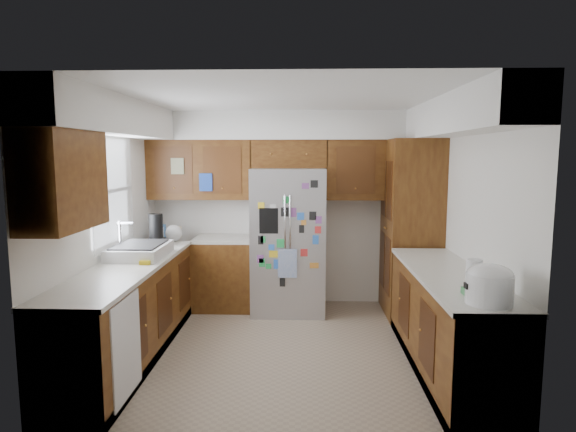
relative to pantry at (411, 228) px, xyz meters
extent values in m
plane|color=gray|center=(-1.50, -1.15, -1.07)|extent=(3.60, 3.60, 0.00)
cube|color=silver|center=(-1.50, 0.45, 0.18)|extent=(3.60, 0.04, 2.50)
cube|color=silver|center=(-3.30, -1.15, 0.18)|extent=(0.04, 3.20, 2.50)
cube|color=silver|center=(0.30, -1.15, 0.18)|extent=(0.04, 3.20, 2.50)
cube|color=silver|center=(-1.50, -2.75, 0.18)|extent=(3.60, 0.04, 2.50)
cube|color=white|center=(-1.50, -1.15, 1.43)|extent=(3.60, 3.20, 0.02)
cube|color=white|center=(-1.50, 0.26, 1.25)|extent=(3.60, 0.38, 0.35)
cube|color=white|center=(-3.11, -1.15, 1.25)|extent=(0.38, 3.20, 0.35)
cube|color=white|center=(0.11, -1.15, 1.25)|extent=(0.38, 3.20, 0.35)
cube|color=#47220D|center=(-2.63, 0.28, 0.70)|extent=(1.33, 0.34, 0.75)
cube|color=#47220D|center=(-0.36, 0.28, 0.70)|extent=(1.33, 0.34, 0.75)
cube|color=#47220D|center=(-3.13, -2.30, 0.70)|extent=(0.34, 0.85, 0.75)
cube|color=white|center=(-3.29, -1.05, 0.53)|extent=(0.02, 0.90, 1.05)
cube|color=white|center=(-3.25, -1.05, 0.53)|extent=(0.01, 1.02, 1.15)
cube|color=#1E45AF|center=(-2.54, 0.09, 0.55)|extent=(0.16, 0.02, 0.22)
cube|color=beige|center=(-2.88, 0.09, 0.75)|extent=(0.16, 0.02, 0.20)
cube|color=#47220D|center=(-3.00, -1.45, -0.64)|extent=(0.60, 2.60, 0.88)
cube|color=#47220D|center=(-2.33, 0.15, -0.64)|extent=(0.75, 0.60, 0.88)
cube|color=silver|center=(-3.00, -1.45, -0.17)|extent=(0.63, 2.60, 0.04)
cube|color=silver|center=(-2.33, 0.15, -0.17)|extent=(0.75, 0.60, 0.04)
cube|color=black|center=(-3.00, -1.45, -1.02)|extent=(0.60, 2.60, 0.10)
cube|color=silver|center=(-2.69, -2.30, -0.61)|extent=(0.01, 0.58, 0.80)
cube|color=#47220D|center=(0.00, -1.62, -0.64)|extent=(0.60, 2.25, 0.88)
cube|color=silver|center=(0.00, -1.62, -0.17)|extent=(0.63, 2.25, 0.04)
cube|color=black|center=(0.00, -1.62, -1.02)|extent=(0.60, 2.25, 0.10)
cube|color=#47220D|center=(0.00, 0.00, 0.00)|extent=(0.60, 0.90, 2.15)
cube|color=#AFAEB4|center=(-1.50, 0.05, -0.17)|extent=(0.90, 0.75, 1.80)
cylinder|color=silver|center=(-1.53, -0.34, -0.02)|extent=(0.02, 0.02, 0.90)
cylinder|color=silver|center=(-1.47, -0.34, -0.02)|extent=(0.02, 0.02, 0.90)
cube|color=black|center=(-1.72, -0.33, 0.12)|extent=(0.22, 0.01, 0.30)
cube|color=silver|center=(-1.50, -0.35, -0.38)|extent=(0.22, 0.01, 0.34)
cube|color=#8C4C99|center=(-1.82, -0.33, -0.33)|extent=(0.08, 0.00, 0.10)
cube|color=red|center=(-1.31, -0.33, -0.25)|extent=(0.08, 0.00, 0.09)
cube|color=green|center=(-1.79, -0.33, -0.10)|extent=(0.06, 0.00, 0.08)
cube|color=#8C4C99|center=(-1.43, -0.33, 0.22)|extent=(0.07, 0.00, 0.11)
cube|color=red|center=(-1.14, -0.33, 0.02)|extent=(0.07, 0.00, 0.08)
cube|color=green|center=(-1.73, -0.33, -0.42)|extent=(0.06, 0.00, 0.06)
cube|color=blue|center=(-1.17, -0.33, -0.10)|extent=(0.07, 0.00, 0.11)
cube|color=green|center=(-1.80, -0.33, -0.37)|extent=(0.07, 0.00, 0.10)
cube|color=#8C4C99|center=(-1.14, -0.33, 0.14)|extent=(0.07, 0.00, 0.09)
cube|color=yellow|center=(-1.81, -0.33, 0.30)|extent=(0.08, 0.00, 0.08)
cube|color=orange|center=(-1.31, -0.33, 0.11)|extent=(0.06, 0.00, 0.06)
cube|color=blue|center=(-1.35, -0.33, 0.18)|extent=(0.08, 0.00, 0.09)
cube|color=green|center=(-1.58, -0.33, -0.14)|extent=(0.10, 0.00, 0.10)
cube|color=orange|center=(-1.19, -0.33, -0.40)|extent=(0.11, 0.00, 0.07)
cube|color=yellow|center=(-1.67, -0.33, -0.27)|extent=(0.10, 0.00, 0.08)
cube|color=black|center=(-1.21, -0.33, 0.19)|extent=(0.08, 0.00, 0.10)
cube|color=black|center=(-1.34, -0.33, 0.03)|extent=(0.06, 0.00, 0.09)
cube|color=blue|center=(-1.51, -0.33, -0.48)|extent=(0.11, 0.00, 0.06)
cube|color=blue|center=(-1.63, -0.33, -0.39)|extent=(0.07, 0.00, 0.11)
cube|color=black|center=(-1.56, -0.33, -0.61)|extent=(0.07, 0.00, 0.10)
cube|color=black|center=(-1.19, -0.33, 0.56)|extent=(0.09, 0.00, 0.09)
cube|color=blue|center=(-1.69, -0.33, -0.19)|extent=(0.07, 0.00, 0.07)
cube|color=black|center=(-1.53, -0.33, 0.23)|extent=(0.09, 0.00, 0.11)
cube|color=white|center=(-1.48, -0.33, -0.38)|extent=(0.09, 0.00, 0.09)
cube|color=black|center=(-1.81, -0.33, -0.10)|extent=(0.06, 0.00, 0.10)
cube|color=white|center=(-1.53, -0.33, -0.37)|extent=(0.06, 0.00, 0.12)
cube|color=green|center=(-1.51, -0.33, 0.37)|extent=(0.09, 0.00, 0.08)
cube|color=white|center=(-1.67, -0.33, 0.29)|extent=(0.07, 0.00, 0.05)
cube|color=#8C4C99|center=(-1.29, -0.33, 0.53)|extent=(0.08, 0.00, 0.07)
cube|color=#47220D|center=(-1.50, 0.28, 0.90)|extent=(0.96, 0.34, 0.35)
sphere|color=#1414A3|center=(-1.72, 0.28, 1.20)|extent=(0.25, 0.25, 0.25)
cylinder|color=black|center=(-1.45, 0.26, 1.16)|extent=(0.31, 0.31, 0.18)
ellipsoid|color=#333338|center=(-1.45, 0.26, 1.25)|extent=(0.29, 0.29, 0.13)
cube|color=silver|center=(-3.00, -1.05, -0.09)|extent=(0.52, 0.70, 0.12)
cube|color=black|center=(-3.00, -1.05, -0.03)|extent=(0.44, 0.60, 0.02)
cylinder|color=silver|center=(-3.20, -1.05, 0.07)|extent=(0.02, 0.02, 0.30)
cylinder|color=silver|center=(-3.14, -1.05, 0.20)|extent=(0.16, 0.02, 0.02)
cube|color=gold|center=(-2.83, -1.35, -0.13)|extent=(0.10, 0.18, 0.04)
cube|color=black|center=(-3.00, -0.51, -0.10)|extent=(0.18, 0.14, 0.10)
cylinder|color=black|center=(-3.00, -0.51, 0.09)|extent=(0.16, 0.16, 0.28)
cylinder|color=#AFAEB4|center=(-3.02, -0.36, -0.05)|extent=(0.14, 0.14, 0.20)
sphere|color=silver|center=(-2.89, -0.15, -0.05)|extent=(0.20, 0.20, 0.20)
cube|color=#3F72B2|center=(-3.11, 0.00, -0.06)|extent=(0.14, 0.10, 0.18)
cube|color=#BFB28C|center=(-2.92, 0.12, -0.08)|extent=(0.10, 0.08, 0.14)
cylinder|color=silver|center=(-2.99, -0.72, -0.10)|extent=(0.08, 0.08, 0.11)
cylinder|color=white|center=(0.00, -2.53, -0.05)|extent=(0.32, 0.32, 0.22)
ellipsoid|color=white|center=(0.00, -2.53, 0.06)|extent=(0.31, 0.31, 0.14)
cube|color=black|center=(-0.15, -2.53, -0.03)|extent=(0.04, 0.06, 0.04)
cylinder|color=white|center=(-0.03, -2.30, -0.02)|extent=(0.12, 0.12, 0.27)
camera|label=1|loc=(-1.31, -5.87, 0.89)|focal=30.00mm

